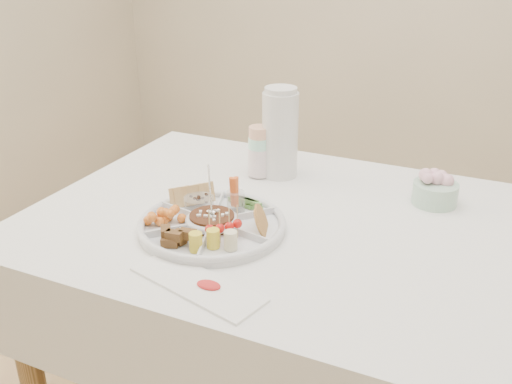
% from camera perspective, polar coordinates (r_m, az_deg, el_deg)
% --- Properties ---
extents(dining_table, '(1.52, 1.02, 0.76)m').
position_cam_1_polar(dining_table, '(1.75, 4.94, -14.15)').
color(dining_table, white).
rests_on(dining_table, floor).
extents(party_tray, '(0.45, 0.45, 0.04)m').
position_cam_1_polar(party_tray, '(1.49, -4.42, -3.08)').
color(party_tray, white).
rests_on(party_tray, dining_table).
extents(bean_dip, '(0.14, 0.14, 0.04)m').
position_cam_1_polar(bean_dip, '(1.49, -4.43, -2.82)').
color(bean_dip, black).
rests_on(bean_dip, party_tray).
extents(tortillas, '(0.11, 0.11, 0.06)m').
position_cam_1_polar(tortillas, '(1.46, 0.58, -2.60)').
color(tortillas, '#9E6A41').
rests_on(tortillas, party_tray).
extents(carrot_cucumber, '(0.12, 0.12, 0.09)m').
position_cam_1_polar(carrot_cucumber, '(1.56, -1.37, 0.04)').
color(carrot_cucumber, orange).
rests_on(carrot_cucumber, party_tray).
extents(pita_raisins, '(0.14, 0.14, 0.06)m').
position_cam_1_polar(pita_raisins, '(1.59, -6.01, -0.41)').
color(pita_raisins, '#E0AE6B').
rests_on(pita_raisins, party_tray).
extents(cherries, '(0.13, 0.13, 0.04)m').
position_cam_1_polar(cherries, '(1.51, -9.29, -2.34)').
color(cherries, orange).
rests_on(cherries, party_tray).
extents(granola_chunks, '(0.13, 0.13, 0.05)m').
position_cam_1_polar(granola_chunks, '(1.40, -7.90, -4.53)').
color(granola_chunks, '#522D15').
rests_on(granola_chunks, party_tray).
extents(banana_tomato, '(0.12, 0.12, 0.09)m').
position_cam_1_polar(banana_tomato, '(1.36, -2.63, -4.02)').
color(banana_tomato, '#EDEA8C').
rests_on(banana_tomato, party_tray).
extents(cup_stack, '(0.08, 0.08, 0.20)m').
position_cam_1_polar(cup_stack, '(1.79, 0.32, 4.52)').
color(cup_stack, '#B1C0AC').
rests_on(cup_stack, dining_table).
extents(thermos, '(0.14, 0.14, 0.29)m').
position_cam_1_polar(thermos, '(1.79, 2.42, 6.04)').
color(thermos, silver).
rests_on(thermos, dining_table).
extents(flower_bowl, '(0.16, 0.16, 0.10)m').
position_cam_1_polar(flower_bowl, '(1.70, 17.52, 0.35)').
color(flower_bowl, '#7BB292').
rests_on(flower_bowl, dining_table).
extents(placemat, '(0.34, 0.19, 0.01)m').
position_cam_1_polar(placemat, '(1.28, -5.93, -9.15)').
color(placemat, white).
rests_on(placemat, dining_table).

